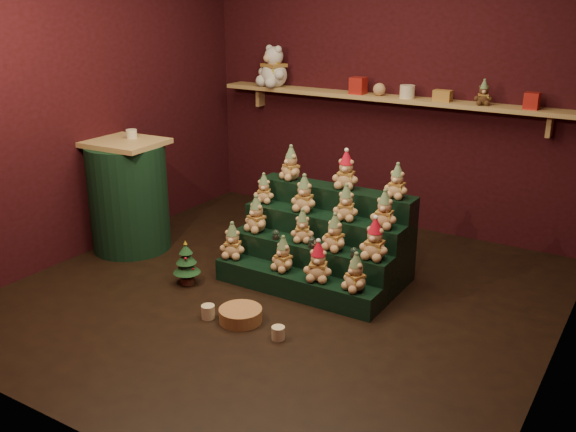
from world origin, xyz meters
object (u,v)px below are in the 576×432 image
Objects in this scene: snow_globe_b at (312,242)px; mini_christmas_tree at (186,263)px; snow_globe_a at (276,234)px; snow_globe_c at (354,252)px; side_table at (129,196)px; riser_tier_front at (295,284)px; mug_right at (278,333)px; mug_left at (208,312)px; brown_bear at (484,93)px; white_bear at (274,61)px; wicker_basket at (241,315)px.

snow_globe_b reaches higher than mini_christmas_tree.
snow_globe_b reaches higher than snow_globe_a.
snow_globe_c is 0.20× the size of mini_christmas_tree.
snow_globe_a is 1.54m from side_table.
snow_globe_c is at bearing 20.60° from riser_tier_front.
side_table is at bearing 160.37° from mini_christmas_tree.
mini_christmas_tree is at bearing -23.08° from side_table.
snow_globe_c is at bearing -0.65° from side_table.
mug_left is at bearing -178.63° from mug_right.
mug_left is at bearing -134.63° from brown_bear.
snow_globe_a is 0.90m from mug_left.
riser_tier_front is at bearing -29.87° from snow_globe_a.
mug_right is 2.86m from brown_bear.
mug_left is (-0.40, -0.82, -0.35)m from snow_globe_b.
riser_tier_front is 3.69× the size of mini_christmas_tree.
riser_tier_front is 0.36m from snow_globe_b.
snow_globe_a is 0.81× the size of mug_left.
snow_globe_a is at bearing 37.78° from mini_christmas_tree.
white_bear is (0.46, 1.74, 1.08)m from side_table.
mini_christmas_tree is (0.95, -0.34, -0.32)m from side_table.
mug_left is at bearing -159.33° from wicker_basket.
wicker_basket is (-0.54, -0.74, -0.35)m from snow_globe_c.
mini_christmas_tree is 1.21× the size of wicker_basket.
riser_tier_front is at bearing 78.98° from wicker_basket.
white_bear is (-1.77, 1.63, 1.19)m from snow_globe_c.
side_table is 2.69× the size of mini_christmas_tree.
snow_globe_b reaches higher than riser_tier_front.
side_table is 10.97× the size of mug_right.
snow_globe_a is at bearing -143.37° from brown_bear.
wicker_basket is (-0.11, -0.58, -0.04)m from riser_tier_front.
snow_globe_c is 2.24m from side_table.
snow_globe_a is 0.38× the size of brown_bear.
mini_christmas_tree reaches higher than mug_left.
side_table reaches higher than wicker_basket.
wicker_basket is at bearing 20.67° from mug_left.
side_table is at bearing 161.31° from mug_right.
snow_globe_b reaches higher than mug_right.
snow_globe_a reaches higher than snow_globe_c.
snow_globe_b is at bearing -0.11° from side_table.
mug_left is at bearing -94.42° from snow_globe_a.
side_table is 1.93× the size of white_bear.
mini_christmas_tree is at bearing -57.08° from white_bear.
white_bear reaches higher than mug_right.
mug_left reaches higher than wicker_basket.
snow_globe_c is at bearing -0.00° from snow_globe_a.
brown_bear reaches higher than side_table.
wicker_basket is at bearing -42.78° from white_bear.
brown_bear reaches higher than mug_right.
mug_left is (1.46, -0.71, -0.46)m from side_table.
riser_tier_front is 2.64× the size of white_bear.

